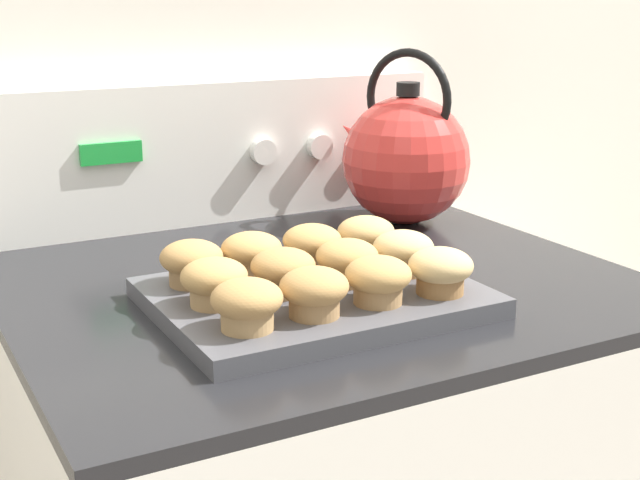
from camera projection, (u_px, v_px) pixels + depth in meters
The scene contains 16 objects.
wall_back at pixel (197, 41), 1.37m from camera, with size 8.00×0.05×2.40m.
control_panel at pixel (214, 152), 1.37m from camera, with size 0.74×0.07×0.22m.
muffin_pan at pixel (314, 297), 1.01m from camera, with size 0.36×0.28×0.02m.
muffin_r0_c0 at pixel (247, 303), 0.88m from camera, with size 0.07×0.07×0.05m.
muffin_r0_c1 at pixel (314, 291), 0.92m from camera, with size 0.07×0.07×0.05m.
muffin_r0_c2 at pixel (378, 279), 0.96m from camera, with size 0.07×0.07×0.05m.
muffin_r0_c3 at pixel (441, 270), 0.99m from camera, with size 0.07×0.07×0.05m.
muffin_r1_c0 at pixel (214, 281), 0.95m from camera, with size 0.07×0.07×0.05m.
muffin_r1_c1 at pixel (283, 270), 0.99m from camera, with size 0.07×0.07×0.05m.
muffin_r1_c2 at pixel (347, 260), 1.02m from camera, with size 0.07×0.07×0.05m.
muffin_r1_c3 at pixel (403, 251), 1.06m from camera, with size 0.07×0.07×0.05m.
muffin_r2_c0 at pixel (192, 261), 1.02m from camera, with size 0.07×0.07×0.05m.
muffin_r2_c1 at pixel (252, 253), 1.05m from camera, with size 0.07×0.07×0.05m.
muffin_r2_c2 at pixel (312, 244), 1.09m from camera, with size 0.07×0.07×0.05m.
muffin_r2_c3 at pixel (366, 236), 1.12m from camera, with size 0.07×0.07×0.05m.
tea_kettle at pixel (405, 157), 1.36m from camera, with size 0.20×0.23×0.27m.
Camera 1 is at (-0.50, -0.59, 1.28)m, focal length 50.00 mm.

